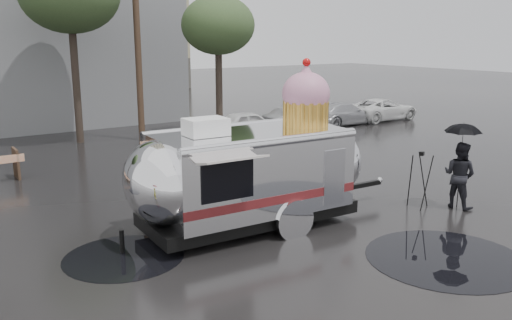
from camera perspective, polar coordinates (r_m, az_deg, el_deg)
ground at (r=12.17m, az=3.09°, el=-9.45°), size 120.00×120.00×0.00m
puddles at (r=12.27m, az=-5.20°, el=-9.26°), size 11.94×10.78×0.01m
utility_pole at (r=24.75m, az=-12.39°, el=12.65°), size 1.60×0.28×9.00m
tree_right at (r=25.41m, az=-4.01°, el=13.90°), size 3.36×3.36×6.42m
parked_cars at (r=28.29m, az=7.37°, el=4.91°), size 13.20×1.90×1.50m
airstream_trailer at (r=13.20m, az=-0.34°, el=-0.93°), size 7.75×3.04×4.17m
person_right at (r=15.79m, az=20.63°, el=-1.49°), size 0.63×0.95×1.84m
umbrella_black at (r=15.58m, az=20.93°, el=2.23°), size 1.21×1.21×2.38m
tripod at (r=15.43m, az=16.92°, el=-1.42°), size 0.65×0.61×1.59m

